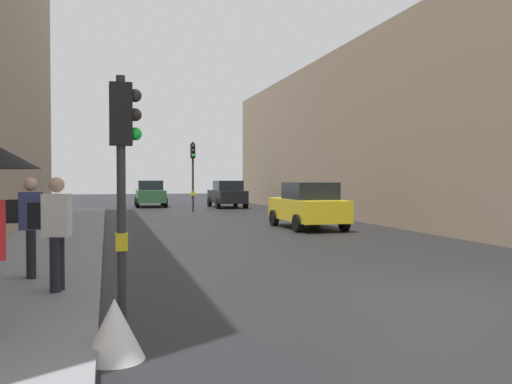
# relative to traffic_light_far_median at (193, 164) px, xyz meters

# --- Properties ---
(ground_plane) EXTENTS (120.00, 120.00, 0.00)m
(ground_plane) POSITION_rel_traffic_light_far_median_xyz_m (0.55, -22.99, -2.75)
(ground_plane) COLOR black
(sidewalk_kerb) EXTENTS (2.79, 40.00, 0.16)m
(sidewalk_kerb) POSITION_rel_traffic_light_far_median_xyz_m (-6.24, -16.99, -2.67)
(sidewalk_kerb) COLOR gray
(sidewalk_kerb) RESTS_ON ground
(building_facade_right) EXTENTS (12.00, 35.56, 8.14)m
(building_facade_right) POSITION_rel_traffic_light_far_median_xyz_m (11.94, -5.66, 1.32)
(building_facade_right) COLOR gray
(building_facade_right) RESTS_ON ground
(traffic_light_far_median) EXTENTS (0.25, 0.43, 3.99)m
(traffic_light_far_median) POSITION_rel_traffic_light_far_median_xyz_m (0.00, 0.00, 0.00)
(traffic_light_far_median) COLOR #2D2D2D
(traffic_light_far_median) RESTS_ON ground
(traffic_light_near_left) EXTENTS (0.43, 0.25, 3.30)m
(traffic_light_near_left) POSITION_rel_traffic_light_far_median_xyz_m (-4.52, -23.07, -0.47)
(traffic_light_near_left) COLOR #2D2D2D
(traffic_light_near_left) RESTS_ON ground
(car_dark_suv) EXTENTS (2.06, 4.22, 1.76)m
(car_dark_suv) POSITION_rel_traffic_light_far_median_xyz_m (2.87, 3.96, -1.87)
(car_dark_suv) COLOR black
(car_dark_suv) RESTS_ON ground
(car_yellow_taxi) EXTENTS (2.06, 4.22, 1.76)m
(car_yellow_taxi) POSITION_rel_traffic_light_far_median_xyz_m (2.66, -11.32, -1.87)
(car_yellow_taxi) COLOR yellow
(car_yellow_taxi) RESTS_ON ground
(car_green_estate) EXTENTS (2.08, 4.23, 1.76)m
(car_green_estate) POSITION_rel_traffic_light_far_median_xyz_m (-1.90, 6.45, -1.87)
(car_green_estate) COLOR #2D6038
(car_green_estate) RESTS_ON ground
(pedestrian_with_black_backpack) EXTENTS (0.65, 0.41, 1.77)m
(pedestrian_with_black_backpack) POSITION_rel_traffic_light_far_median_xyz_m (-5.52, -21.73, -1.59)
(pedestrian_with_black_backpack) COLOR black
(pedestrian_with_black_backpack) RESTS_ON sidewalk_kerb
(pedestrian_with_grey_backpack) EXTENTS (0.63, 0.38, 1.77)m
(pedestrian_with_grey_backpack) POSITION_rel_traffic_light_far_median_xyz_m (-6.07, -20.43, -1.59)
(pedestrian_with_grey_backpack) COLOR black
(pedestrian_with_grey_backpack) RESTS_ON sidewalk_kerb
(warning_sign_triangle) EXTENTS (0.64, 0.64, 0.65)m
(warning_sign_triangle) POSITION_rel_traffic_light_far_median_xyz_m (-4.66, -24.78, -2.42)
(warning_sign_triangle) COLOR silver
(warning_sign_triangle) RESTS_ON ground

